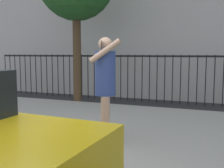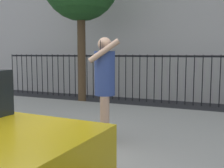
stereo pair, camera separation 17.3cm
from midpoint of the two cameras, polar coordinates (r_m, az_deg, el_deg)
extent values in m
plane|color=#28282B|center=(4.26, -14.03, -16.49)|extent=(60.00, 60.00, 0.00)
cube|color=#9E9B93|center=(6.03, -1.02, -8.71)|extent=(28.00, 4.40, 0.15)
cube|color=black|center=(9.31, 8.58, 5.71)|extent=(12.00, 0.04, 0.06)
cylinder|color=black|center=(12.35, -19.45, 2.07)|extent=(0.03, 0.03, 1.60)
cylinder|color=black|center=(12.18, -18.57, 2.05)|extent=(0.03, 0.03, 1.60)
cylinder|color=black|center=(12.01, -17.67, 2.03)|extent=(0.03, 0.03, 1.60)
cylinder|color=black|center=(11.84, -16.74, 2.00)|extent=(0.03, 0.03, 1.60)
cylinder|color=black|center=(11.68, -15.79, 1.97)|extent=(0.03, 0.03, 1.60)
cylinder|color=black|center=(11.52, -14.81, 1.94)|extent=(0.03, 0.03, 1.60)
cylinder|color=black|center=(11.36, -13.80, 1.91)|extent=(0.03, 0.03, 1.60)
cylinder|color=black|center=(11.21, -12.76, 1.88)|extent=(0.03, 0.03, 1.60)
cylinder|color=black|center=(11.06, -11.70, 1.85)|extent=(0.03, 0.03, 1.60)
cylinder|color=black|center=(10.92, -10.60, 1.81)|extent=(0.03, 0.03, 1.60)
cylinder|color=black|center=(10.77, -9.48, 1.78)|extent=(0.03, 0.03, 1.60)
cylinder|color=black|center=(10.64, -8.33, 1.74)|extent=(0.03, 0.03, 1.60)
cylinder|color=black|center=(10.50, -7.15, 1.70)|extent=(0.03, 0.03, 1.60)
cylinder|color=black|center=(10.38, -5.94, 1.66)|extent=(0.03, 0.03, 1.60)
cylinder|color=black|center=(10.25, -4.69, 1.61)|extent=(0.03, 0.03, 1.60)
cylinder|color=black|center=(10.13, -3.42, 1.57)|extent=(0.03, 0.03, 1.60)
cylinder|color=black|center=(10.02, -2.12, 1.52)|extent=(0.03, 0.03, 1.60)
cylinder|color=black|center=(9.91, -0.79, 1.47)|extent=(0.03, 0.03, 1.60)
cylinder|color=black|center=(9.81, 0.56, 1.42)|extent=(0.03, 0.03, 1.60)
cylinder|color=black|center=(9.71, 1.95, 1.37)|extent=(0.03, 0.03, 1.60)
cylinder|color=black|center=(9.62, 3.36, 1.32)|extent=(0.03, 0.03, 1.60)
cylinder|color=black|center=(9.53, 4.80, 1.26)|extent=(0.03, 0.03, 1.60)
cylinder|color=black|center=(9.46, 6.26, 1.20)|extent=(0.03, 0.03, 1.60)
cylinder|color=black|center=(9.38, 7.75, 1.14)|extent=(0.03, 0.03, 1.60)
cylinder|color=black|center=(9.32, 9.26, 1.08)|extent=(0.03, 0.03, 1.60)
cylinder|color=black|center=(9.26, 10.79, 1.02)|extent=(0.03, 0.03, 1.60)
cylinder|color=black|center=(9.20, 12.34, 0.95)|extent=(0.03, 0.03, 1.60)
cylinder|color=black|center=(9.16, 13.91, 0.89)|extent=(0.03, 0.03, 1.60)
cylinder|color=black|center=(9.12, 15.49, 0.82)|extent=(0.03, 0.03, 1.60)
cylinder|color=black|center=(9.08, 17.08, 0.75)|extent=(0.03, 0.03, 1.60)
cylinder|color=black|center=(9.06, 18.68, 0.68)|extent=(0.03, 0.03, 1.60)
cylinder|color=black|center=(9.04, 20.29, 0.61)|extent=(0.03, 0.03, 1.60)
cylinder|color=black|center=(9.03, 21.91, 0.54)|extent=(0.03, 0.03, 1.60)
cylinder|color=tan|center=(4.57, -0.45, -7.45)|extent=(0.15, 0.15, 0.80)
cylinder|color=tan|center=(4.77, -0.39, -6.88)|extent=(0.15, 0.15, 0.80)
cylinder|color=#33478C|center=(4.55, -0.43, 2.22)|extent=(0.44, 0.44, 0.73)
sphere|color=tan|center=(4.54, -0.43, 8.23)|extent=(0.23, 0.23, 0.23)
cylinder|color=tan|center=(4.34, -0.50, 6.85)|extent=(0.50, 0.28, 0.39)
cylinder|color=tan|center=(4.76, -0.37, 2.12)|extent=(0.09, 0.09, 0.56)
cube|color=black|center=(4.40, -1.27, 8.03)|extent=(0.04, 0.07, 0.15)
cube|color=brown|center=(4.82, -0.35, 1.15)|extent=(0.26, 0.32, 0.34)
cylinder|color=#4C3823|center=(8.71, -5.73, 5.93)|extent=(0.25, 0.25, 3.16)
camera|label=1|loc=(0.09, -88.98, 0.11)|focal=44.27mm
camera|label=2|loc=(0.09, 91.02, -0.11)|focal=44.27mm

